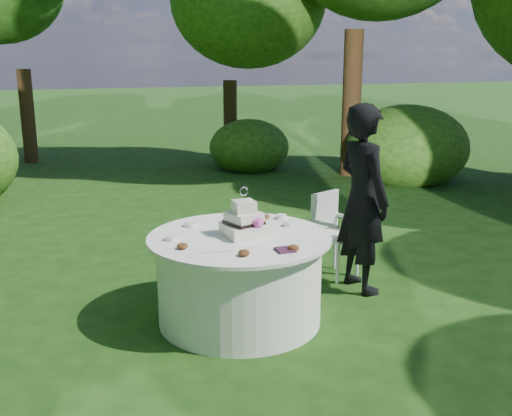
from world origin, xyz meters
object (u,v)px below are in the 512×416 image
Objects in this scene: guest at (363,199)px; table at (240,278)px; napkins at (285,250)px; cake at (244,223)px; chair at (332,227)px.

guest is 1.17× the size of table.
napkins is 0.53m from cake.
table is (-0.21, 0.50, -0.39)m from napkins.
napkins is at bearing 119.46° from guest.
chair is at bearing 32.85° from cake.
guest reaches higher than napkins.
napkins is 0.16× the size of chair.
guest is at bearing 35.80° from napkins.
chair is (1.26, 0.77, 0.13)m from table.
chair is (-0.09, 0.46, -0.40)m from guest.
chair is at bearing 31.60° from table.
guest reaches higher than cake.
chair reaches higher than table.
table is 3.63× the size of cake.
table is 1.78× the size of chair.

